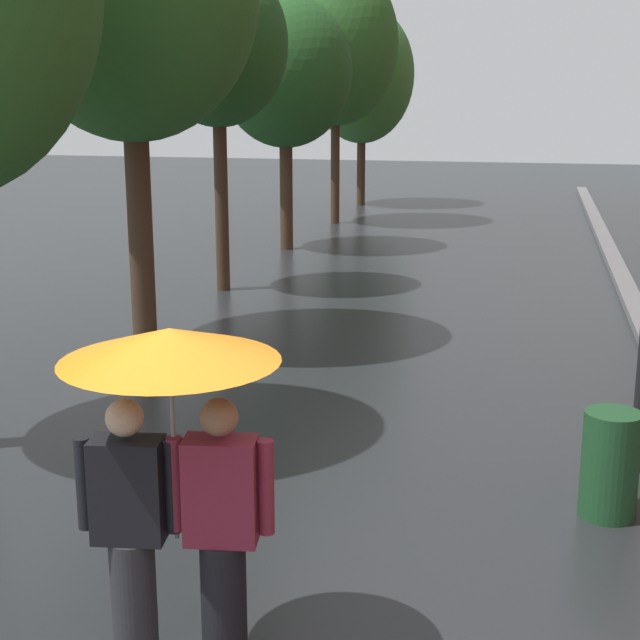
% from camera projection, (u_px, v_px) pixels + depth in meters
% --- Properties ---
extents(kerb_strip, '(0.30, 36.00, 0.12)m').
position_uv_depth(kerb_strip, '(637.00, 311.00, 13.88)').
color(kerb_strip, slate).
rests_on(kerb_strip, ground).
extents(street_tree_2, '(2.22, 2.22, 5.24)m').
position_uv_depth(street_tree_2, '(218.00, 45.00, 14.70)').
color(street_tree_2, '#473323').
rests_on(street_tree_2, ground).
extents(street_tree_3, '(2.69, 2.69, 5.10)m').
position_uv_depth(street_tree_3, '(285.00, 72.00, 18.80)').
color(street_tree_3, '#473323').
rests_on(street_tree_3, ground).
extents(street_tree_4, '(3.01, 3.01, 6.22)m').
position_uv_depth(street_tree_4, '(336.00, 44.00, 22.41)').
color(street_tree_4, '#473323').
rests_on(street_tree_4, ground).
extents(street_tree_5, '(2.92, 2.92, 5.53)m').
position_uv_depth(street_tree_5, '(362.00, 75.00, 26.26)').
color(street_tree_5, '#473323').
rests_on(street_tree_5, ground).
extents(couple_under_umbrella, '(1.19, 1.19, 2.01)m').
position_uv_depth(couple_under_umbrella, '(173.00, 441.00, 5.10)').
color(couple_under_umbrella, '#2D2D33').
rests_on(couple_under_umbrella, ground).
extents(litter_bin, '(0.44, 0.44, 0.85)m').
position_uv_depth(litter_bin, '(610.00, 465.00, 7.24)').
color(litter_bin, '#1E4C28').
rests_on(litter_bin, ground).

